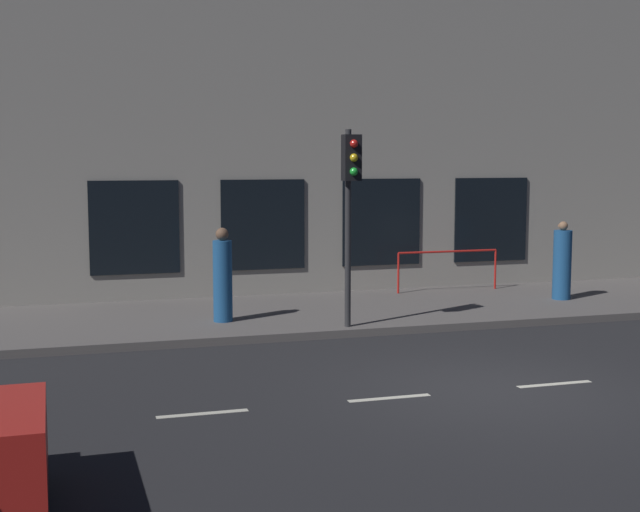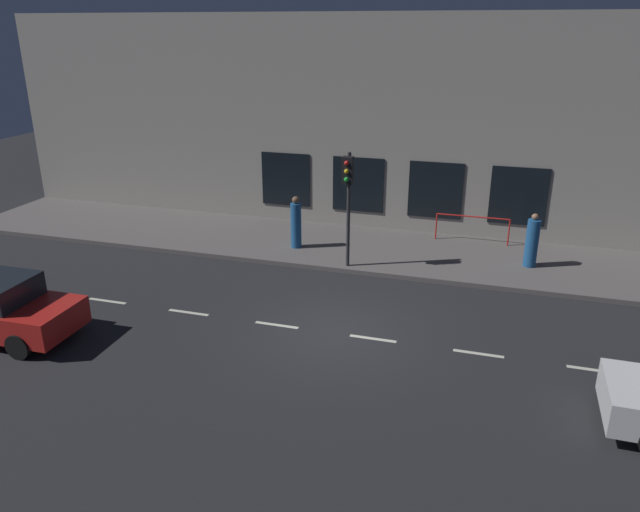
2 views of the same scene
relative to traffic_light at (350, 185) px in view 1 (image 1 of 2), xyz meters
name	(u,v)px [view 1 (image 1 of 2)]	position (x,y,z in m)	size (l,w,h in m)	color
ground_plane	(493,389)	(-4.20, -0.78, -2.82)	(60.00, 60.00, 0.00)	#232326
sidewalk	(354,311)	(2.05, -0.78, -2.74)	(4.50, 32.00, 0.15)	#5B5654
building_facade	(320,131)	(4.60, -0.78, 1.12)	(0.65, 32.00, 7.89)	gray
lane_centre_line	(555,384)	(-4.20, -1.78, -2.81)	(0.12, 27.20, 0.01)	beige
traffic_light	(350,185)	(0.00, 0.00, 0.00)	(0.46, 0.32, 3.69)	#2D2D30
pedestrian_0	(223,278)	(1.32, 2.16, -1.82)	(0.51, 0.51, 1.83)	#1E5189
pedestrian_1	(562,264)	(1.79, -5.63, -1.86)	(0.57, 0.57, 1.76)	#1E5189
red_railing	(448,260)	(3.62, -3.68, -1.92)	(0.05, 2.58, 0.97)	red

